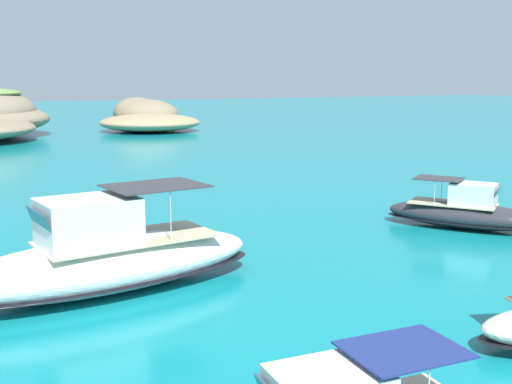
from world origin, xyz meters
The scene contains 3 objects.
islet_small centered at (11.65, 76.16, 1.72)m, with size 18.42×20.97×4.35m.
motorboat_charcoal centered at (6.79, 12.49, 0.72)m, with size 5.85×7.20×2.27m.
motorboat_white centered at (-10.40, 11.24, 1.06)m, with size 11.02×4.47×3.35m.
Camera 1 is at (-15.23, -8.84, 6.87)m, focal length 44.77 mm.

